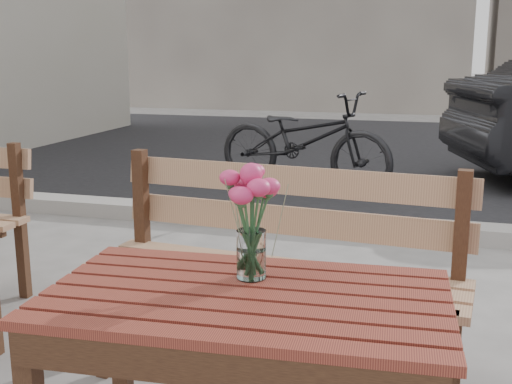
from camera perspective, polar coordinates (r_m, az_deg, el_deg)
street at (r=6.80m, az=12.33°, el=1.18°), size 30.00×8.12×0.12m
main_table at (r=1.81m, az=-0.91°, el=-12.22°), size 1.13×0.70×0.68m
main_bench at (r=2.56m, az=2.17°, el=-4.88°), size 1.52×0.57×0.92m
main_vase at (r=1.82m, az=-0.43°, el=-1.40°), size 0.18×0.18×0.34m
bicycle at (r=6.23m, az=4.26°, el=4.60°), size 1.92×1.07×0.96m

